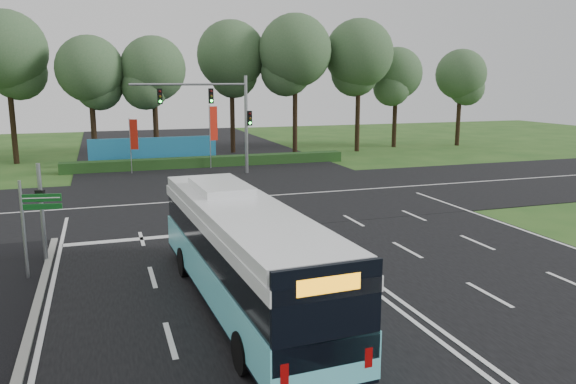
% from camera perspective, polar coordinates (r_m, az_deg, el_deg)
% --- Properties ---
extents(ground, '(120.00, 120.00, 0.00)m').
position_cam_1_polar(ground, '(21.48, 4.33, -6.83)').
color(ground, '#264F1A').
rests_on(ground, ground).
extents(road_main, '(20.00, 120.00, 0.04)m').
position_cam_1_polar(road_main, '(21.47, 4.33, -6.78)').
color(road_main, black).
rests_on(road_main, ground).
extents(road_cross, '(120.00, 14.00, 0.05)m').
position_cam_1_polar(road_cross, '(32.50, -3.88, -0.54)').
color(road_cross, black).
rests_on(road_cross, ground).
extents(kerb_strip, '(0.25, 18.00, 0.12)m').
position_cam_1_polar(kerb_strip, '(17.24, -24.60, -12.31)').
color(kerb_strip, gray).
rests_on(kerb_strip, ground).
extents(city_bus, '(3.01, 11.85, 3.37)m').
position_cam_1_polar(city_bus, '(16.60, -4.61, -6.16)').
color(city_bus, '#66E0ED').
rests_on(city_bus, ground).
extents(pedestrian_signal, '(0.35, 0.43, 3.72)m').
position_cam_1_polar(pedestrian_signal, '(22.45, -23.74, -1.60)').
color(pedestrian_signal, gray).
rests_on(pedestrian_signal, ground).
extents(street_sign, '(1.32, 0.31, 3.42)m').
position_cam_1_polar(street_sign, '(20.61, -24.53, -2.28)').
color(street_sign, gray).
rests_on(street_sign, ground).
extents(banner_flag_left, '(0.57, 0.23, 4.03)m').
position_cam_1_polar(banner_flag_left, '(41.86, -15.46, 5.36)').
color(banner_flag_left, gray).
rests_on(banner_flag_left, ground).
extents(banner_flag_mid, '(0.68, 0.29, 4.84)m').
position_cam_1_polar(banner_flag_mid, '(43.45, -7.66, 6.52)').
color(banner_flag_mid, gray).
rests_on(banner_flag_mid, ground).
extents(traffic_light_gantry, '(8.41, 0.28, 7.00)m').
position_cam_1_polar(traffic_light_gantry, '(40.19, -6.79, 8.34)').
color(traffic_light_gantry, gray).
rests_on(traffic_light_gantry, ground).
extents(hedge, '(22.00, 1.20, 0.80)m').
position_cam_1_polar(hedge, '(44.47, -7.99, 3.06)').
color(hedge, '#1A3C16').
rests_on(hedge, ground).
extents(blue_hoarding, '(10.00, 0.30, 2.20)m').
position_cam_1_polar(blue_hoarding, '(46.30, -13.47, 4.06)').
color(blue_hoarding, '#1C6D9A').
rests_on(blue_hoarding, ground).
extents(eucalyptus_row, '(52.78, 9.26, 12.51)m').
position_cam_1_polar(eucalyptus_row, '(50.57, -6.20, 13.17)').
color(eucalyptus_row, black).
rests_on(eucalyptus_row, ground).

